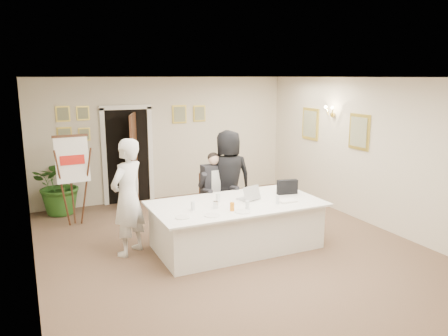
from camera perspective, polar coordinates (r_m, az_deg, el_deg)
floor at (r=7.42m, az=0.90°, el=-10.41°), size 7.00×7.00×0.00m
ceiling at (r=6.87m, az=0.98°, el=11.75°), size 6.00×7.00×0.02m
wall_back at (r=10.23m, az=-7.68°, el=3.84°), size 6.00×0.10×2.80m
wall_front at (r=4.27m, az=22.18°, el=-8.48°), size 6.00×0.10×2.80m
wall_left at (r=6.34m, az=-24.29°, el=-2.12°), size 0.10×7.00×2.80m
wall_right at (r=8.73m, az=18.96°, el=1.91°), size 0.10×7.00×2.80m
doorway at (r=9.89m, az=-12.19°, el=1.31°), size 1.14×0.86×2.20m
pictures_back_wall at (r=9.94m, az=-12.13°, el=6.06°), size 3.40×0.06×0.80m
pictures_right_wall at (r=9.55m, az=13.99°, el=5.14°), size 0.06×2.20×0.80m
wall_sconce at (r=9.47m, az=13.77°, el=7.23°), size 0.20×0.30×0.24m
conference_table at (r=7.34m, az=1.61°, el=-7.39°), size 2.80×1.49×0.78m
seated_man at (r=8.29m, az=-1.24°, el=-2.77°), size 0.62×0.66×1.43m
flip_chart at (r=8.72m, az=-19.09°, el=-2.14°), size 0.61×0.39×1.73m
standing_man at (r=7.08m, az=-12.46°, el=-3.77°), size 0.82×0.78×1.88m
standing_woman at (r=8.34m, az=0.57°, el=-1.27°), size 0.97×0.70×1.83m
potted_palm at (r=9.65m, az=-20.48°, el=-1.86°), size 1.31×1.18×1.30m
laptop at (r=7.39m, az=3.20°, el=-3.04°), size 0.44×0.45×0.28m
laptop_bag at (r=7.78m, az=8.26°, el=-2.47°), size 0.38×0.17×0.26m
paper_stack at (r=7.34m, az=8.24°, el=-4.27°), size 0.30×0.22×0.03m
plate_left at (r=6.49m, az=-5.45°, el=-6.43°), size 0.28×0.28×0.01m
plate_mid at (r=6.56m, az=-1.60°, el=-6.20°), size 0.26×0.26×0.01m
plate_near at (r=6.73m, az=2.42°, el=-5.71°), size 0.25×0.25×0.01m
glass_a at (r=6.82m, az=-4.09°, el=-4.96°), size 0.07×0.07×0.14m
glass_b at (r=6.84m, az=3.08°, el=-4.88°), size 0.09×0.09×0.14m
glass_c at (r=7.18m, az=7.01°, el=-4.14°), size 0.06×0.06×0.14m
glass_d at (r=7.23m, az=-0.79°, el=-3.94°), size 0.07×0.07×0.14m
oj_glass at (r=6.77m, az=1.07°, el=-5.08°), size 0.08×0.08×0.13m
steel_jug at (r=6.91m, az=-1.10°, el=-4.81°), size 0.11×0.11×0.11m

